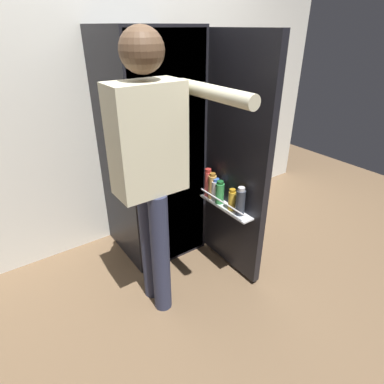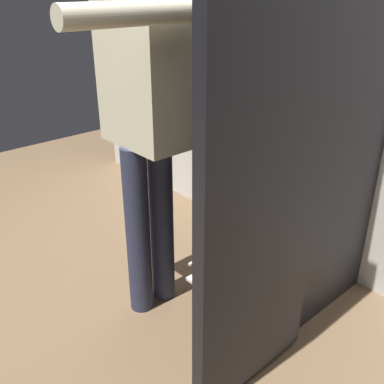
{
  "view_description": "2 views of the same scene",
  "coord_description": "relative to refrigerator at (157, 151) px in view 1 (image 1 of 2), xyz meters",
  "views": [
    {
      "loc": [
        -1.13,
        -1.6,
        1.78
      ],
      "look_at": [
        -0.03,
        -0.04,
        0.78
      ],
      "focal_mm": 29.92,
      "sensor_mm": 36.0,
      "label": 1
    },
    {
      "loc": [
        1.22,
        -1.17,
        1.55
      ],
      "look_at": [
        -0.05,
        -0.04,
        0.74
      ],
      "focal_mm": 41.22,
      "sensor_mm": 36.0,
      "label": 2
    }
  ],
  "objects": [
    {
      "name": "person",
      "position": [
        -0.36,
        -0.58,
        0.19
      ],
      "size": [
        0.54,
        0.75,
        1.78
      ],
      "color": "#2D334C",
      "rests_on": "ground_plane"
    },
    {
      "name": "ground_plane",
      "position": [
        -0.03,
        -0.52,
        -0.89
      ],
      "size": [
        6.38,
        6.38,
        0.0
      ],
      "primitive_type": "plane",
      "color": "brown"
    },
    {
      "name": "kitchen_wall",
      "position": [
        -0.03,
        0.43,
        0.31
      ],
      "size": [
        4.4,
        0.1,
        2.41
      ],
      "primitive_type": "cube",
      "color": "silver",
      "rests_on": "ground_plane"
    },
    {
      "name": "refrigerator",
      "position": [
        0.0,
        0.0,
        0.0
      ],
      "size": [
        0.69,
        1.27,
        1.78
      ],
      "color": "black",
      "rests_on": "ground_plane"
    }
  ]
}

